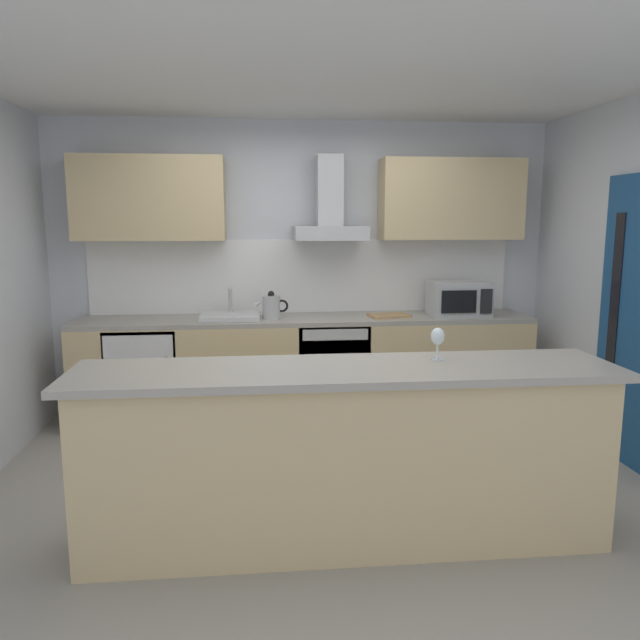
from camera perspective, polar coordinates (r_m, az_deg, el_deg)
ground at (r=4.11m, az=0.40°, el=-15.71°), size 5.45×4.59×0.02m
ceiling at (r=3.82m, az=0.45°, el=22.65°), size 5.45×4.59×0.02m
wall_back at (r=5.59m, az=-1.67°, el=4.93°), size 5.45×0.12×2.60m
backsplash_tile at (r=5.52m, az=-1.61°, el=4.15°), size 3.78×0.02×0.66m
counter_back at (r=5.35m, az=-1.33°, el=-4.50°), size 3.91×0.60×0.90m
counter_island at (r=3.32m, az=2.52°, el=-12.56°), size 2.85×0.64×0.98m
upper_cabinets at (r=5.34m, az=-1.52°, el=11.28°), size 3.86×0.32×0.70m
side_door at (r=4.76m, az=27.54°, el=-0.21°), size 0.08×0.85×2.05m
oven at (r=5.34m, az=1.05°, el=-4.41°), size 0.60×0.62×0.80m
refrigerator at (r=5.40m, az=-15.99°, el=-5.02°), size 0.58×0.60×0.85m
microwave at (r=5.45m, az=12.87°, el=1.95°), size 0.50×0.38×0.30m
sink at (r=5.23m, az=-8.43°, el=0.43°), size 0.50×0.40×0.26m
kettle at (r=5.17m, az=-4.58°, el=1.26°), size 0.29×0.15×0.24m
range_hood at (r=5.32m, az=0.92°, el=9.97°), size 0.62×0.45×0.72m
wine_glass at (r=3.36m, az=10.98°, el=-1.64°), size 0.08×0.08×0.18m
chopping_board at (r=5.31m, az=6.49°, el=0.42°), size 0.37×0.28×0.02m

